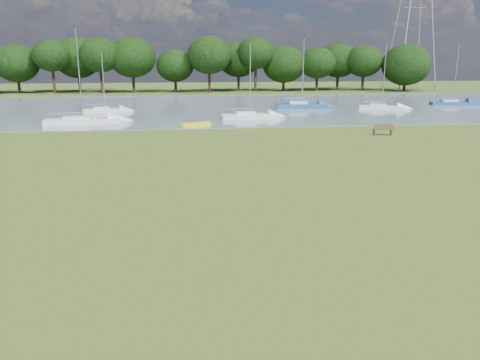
{
  "coord_description": "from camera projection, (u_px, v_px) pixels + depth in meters",
  "views": [
    {
      "loc": [
        -1.58,
        -20.36,
        6.15
      ],
      "look_at": [
        0.78,
        -2.0,
        1.36
      ],
      "focal_mm": 35.0,
      "sensor_mm": 36.0,
      "label": 1
    }
  ],
  "objects": [
    {
      "name": "ground",
      "position": [
        218.0,
        198.0,
        21.29
      ],
      "size": [
        220.0,
        220.0,
        0.0
      ],
      "primitive_type": "plane",
      "color": "#576025"
    },
    {
      "name": "river",
      "position": [
        192.0,
        107.0,
        61.61
      ],
      "size": [
        220.0,
        40.0,
        0.1
      ],
      "primitive_type": "cube",
      "color": "gray",
      "rests_on": "ground"
    },
    {
      "name": "far_bank",
      "position": [
        187.0,
        92.0,
        90.42
      ],
      "size": [
        220.0,
        20.0,
        0.4
      ],
      "primitive_type": "cube",
      "color": "#4C6626",
      "rests_on": "ground"
    },
    {
      "name": "riverbank_bench",
      "position": [
        383.0,
        129.0,
        38.81
      ],
      "size": [
        1.67,
        0.74,
        0.99
      ],
      "rotation": [
        0.0,
        0.0,
        -0.16
      ],
      "color": "brown",
      "rests_on": "ground"
    },
    {
      "name": "kayak",
      "position": [
        196.0,
        124.0,
        44.27
      ],
      "size": [
        2.9,
        1.79,
        0.29
      ],
      "primitive_type": "cube",
      "rotation": [
        0.0,
        0.0,
        0.42
      ],
      "color": "yellow",
      "rests_on": "river"
    },
    {
      "name": "tree_line",
      "position": [
        114.0,
        58.0,
        83.41
      ],
      "size": [
        116.74,
        8.67,
        10.5
      ],
      "color": "black",
      "rests_on": "far_bank"
    },
    {
      "name": "sailboat_0",
      "position": [
        301.0,
        104.0,
        59.92
      ],
      "size": [
        6.65,
        2.56,
        8.61
      ],
      "rotation": [
        0.0,
        0.0,
        -0.12
      ],
      "color": "#244E82",
      "rests_on": "river"
    },
    {
      "name": "sailboat_2",
      "position": [
        105.0,
        109.0,
        55.11
      ],
      "size": [
        5.16,
        1.86,
        6.93
      ],
      "rotation": [
        0.0,
        0.0,
        0.09
      ],
      "color": "silver",
      "rests_on": "river"
    },
    {
      "name": "sailboat_5",
      "position": [
        381.0,
        106.0,
        58.73
      ],
      "size": [
        5.71,
        3.5,
        7.81
      ],
      "rotation": [
        0.0,
        0.0,
        -0.38
      ],
      "color": "silver",
      "rests_on": "river"
    },
    {
      "name": "sailboat_6",
      "position": [
        82.0,
        119.0,
        45.62
      ],
      "size": [
        7.43,
        2.9,
        9.0
      ],
      "rotation": [
        0.0,
        0.0,
        0.12
      ],
      "color": "silver",
      "rests_on": "river"
    },
    {
      "name": "sailboat_7",
      "position": [
        249.0,
        114.0,
        49.38
      ],
      "size": [
        6.02,
        1.91,
        7.62
      ],
      "rotation": [
        0.0,
        0.0,
        0.04
      ],
      "color": "silver",
      "rests_on": "river"
    },
    {
      "name": "sailboat_8",
      "position": [
        452.0,
        102.0,
        64.13
      ],
      "size": [
        6.06,
        2.7,
        8.13
      ],
      "rotation": [
        0.0,
        0.0,
        -0.19
      ],
      "color": "#244E82",
      "rests_on": "river"
    }
  ]
}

